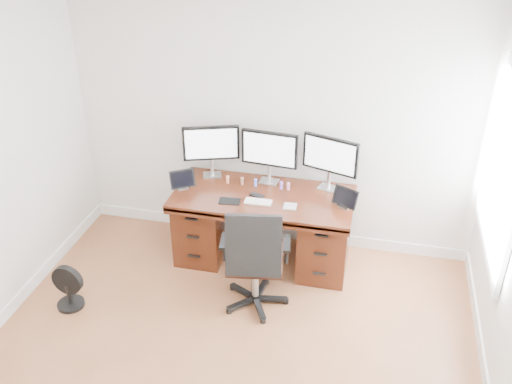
% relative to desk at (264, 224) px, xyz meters
% --- Properties ---
extents(back_wall, '(4.00, 0.10, 2.70)m').
position_rel_desk_xyz_m(back_wall, '(0.00, 0.42, 0.95)').
color(back_wall, silver).
rests_on(back_wall, ground).
extents(desk, '(1.70, 0.80, 0.75)m').
position_rel_desk_xyz_m(desk, '(0.00, 0.00, 0.00)').
color(desk, '#3F190C').
rests_on(desk, ground).
extents(office_chair, '(0.64, 0.64, 1.05)m').
position_rel_desk_xyz_m(office_chair, '(0.08, -0.72, -0.06)').
color(office_chair, black).
rests_on(office_chair, ground).
extents(floor_fan, '(0.29, 0.24, 0.42)m').
position_rel_desk_xyz_m(floor_fan, '(-1.53, -1.09, -0.20)').
color(floor_fan, black).
rests_on(floor_fan, ground).
extents(monitor_left, '(0.53, 0.21, 0.53)m').
position_rel_desk_xyz_m(monitor_left, '(-0.58, 0.24, 0.68)').
color(monitor_left, silver).
rests_on(monitor_left, desk).
extents(monitor_center, '(0.55, 0.16, 0.53)m').
position_rel_desk_xyz_m(monitor_center, '(-0.00, 0.24, 0.68)').
color(monitor_center, silver).
rests_on(monitor_center, desk).
extents(monitor_right, '(0.53, 0.21, 0.53)m').
position_rel_desk_xyz_m(monitor_right, '(0.58, 0.24, 0.68)').
color(monitor_right, silver).
rests_on(monitor_right, desk).
extents(tablet_left, '(0.24, 0.19, 0.19)m').
position_rel_desk_xyz_m(tablet_left, '(-0.78, -0.08, 0.43)').
color(tablet_left, silver).
rests_on(tablet_left, desk).
extents(tablet_right, '(0.24, 0.17, 0.19)m').
position_rel_desk_xyz_m(tablet_right, '(0.77, -0.08, 0.43)').
color(tablet_right, silver).
rests_on(tablet_right, desk).
extents(keyboard, '(0.25, 0.11, 0.01)m').
position_rel_desk_xyz_m(keyboard, '(-0.02, -0.17, 0.36)').
color(keyboard, white).
rests_on(keyboard, desk).
extents(trackpad, '(0.12, 0.12, 0.01)m').
position_rel_desk_xyz_m(trackpad, '(0.28, -0.18, 0.35)').
color(trackpad, silver).
rests_on(trackpad, desk).
extents(drawing_tablet, '(0.21, 0.14, 0.01)m').
position_rel_desk_xyz_m(drawing_tablet, '(-0.28, -0.22, 0.35)').
color(drawing_tablet, black).
rests_on(drawing_tablet, desk).
extents(phone, '(0.15, 0.11, 0.01)m').
position_rel_desk_xyz_m(phone, '(-0.05, -0.06, 0.35)').
color(phone, black).
rests_on(phone, desk).
extents(figurine_orange, '(0.03, 0.03, 0.08)m').
position_rel_desk_xyz_m(figurine_orange, '(-0.39, 0.12, 0.39)').
color(figurine_orange, '#E78753').
rests_on(figurine_orange, desk).
extents(figurine_brown, '(0.03, 0.03, 0.08)m').
position_rel_desk_xyz_m(figurine_brown, '(-0.24, 0.12, 0.39)').
color(figurine_brown, '#8D5B43').
rests_on(figurine_brown, desk).
extents(figurine_blue, '(0.03, 0.03, 0.08)m').
position_rel_desk_xyz_m(figurine_blue, '(-0.11, 0.12, 0.39)').
color(figurine_blue, '#5067E9').
rests_on(figurine_blue, desk).
extents(figurine_purple, '(0.03, 0.03, 0.08)m').
position_rel_desk_xyz_m(figurine_purple, '(0.14, 0.12, 0.39)').
color(figurine_purple, '#985EE0').
rests_on(figurine_purple, desk).
extents(figurine_pink, '(0.03, 0.03, 0.08)m').
position_rel_desk_xyz_m(figurine_pink, '(0.21, 0.12, 0.39)').
color(figurine_pink, pink).
rests_on(figurine_pink, desk).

